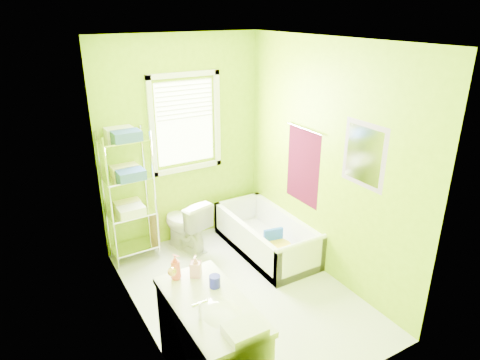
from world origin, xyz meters
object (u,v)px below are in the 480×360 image
toilet (185,224)px  vanity (212,341)px  bathtub (267,240)px  wire_shelf_unit (129,182)px

toilet → vanity: vanity is taller
bathtub → wire_shelf_unit: 1.82m
vanity → wire_shelf_unit: size_ratio=0.65×
bathtub → wire_shelf_unit: size_ratio=0.91×
toilet → vanity: size_ratio=0.65×
vanity → wire_shelf_unit: (0.05, 2.17, 0.57)m
bathtub → toilet: toilet is taller
toilet → vanity: 2.15m
bathtub → toilet: size_ratio=2.14×
bathtub → toilet: 1.04m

